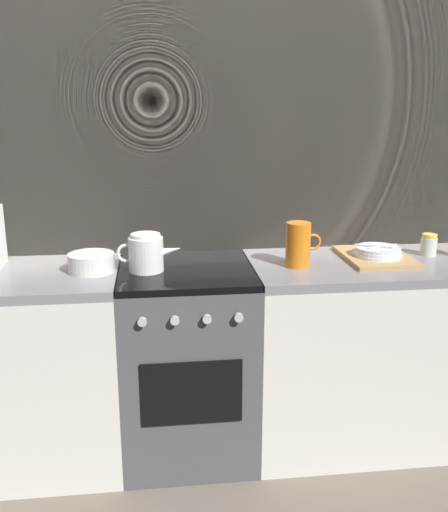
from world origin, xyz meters
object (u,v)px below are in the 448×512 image
object	(u,v)px
pitcher	(298,245)
stove_unit	(188,361)
spice_jar	(429,245)
dish_pile	(377,255)
kettle	(146,253)
mixing_bowl	(91,262)

from	to	relation	value
pitcher	stove_unit	bearing A→B (deg)	176.61
stove_unit	spice_jar	world-z (taller)	spice_jar
pitcher	spice_jar	distance (m)	0.68
dish_pile	kettle	bearing A→B (deg)	-176.94
pitcher	spice_jar	world-z (taller)	pitcher
kettle	spice_jar	xyz separation A→B (m)	(1.34, 0.10, -0.03)
stove_unit	pitcher	xyz separation A→B (m)	(0.50, -0.03, 0.55)
stove_unit	spice_jar	distance (m)	1.27
stove_unit	kettle	world-z (taller)	kettle
mixing_bowl	spice_jar	distance (m)	1.58
dish_pile	pitcher	bearing A→B (deg)	-170.45
mixing_bowl	dish_pile	bearing A→B (deg)	1.56
dish_pile	mixing_bowl	bearing A→B (deg)	-178.44
stove_unit	pitcher	bearing A→B (deg)	-3.39
dish_pile	spice_jar	bearing A→B (deg)	8.32
stove_unit	kettle	xyz separation A→B (m)	(-0.17, -0.02, 0.53)
mixing_bowl	pitcher	distance (m)	0.91
kettle	dish_pile	size ratio (longest dim) A/B	0.71
kettle	spice_jar	bearing A→B (deg)	4.14
stove_unit	mixing_bowl	distance (m)	0.64
kettle	pitcher	size ratio (longest dim) A/B	1.42
mixing_bowl	spice_jar	xyz separation A→B (m)	(1.58, 0.08, 0.01)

